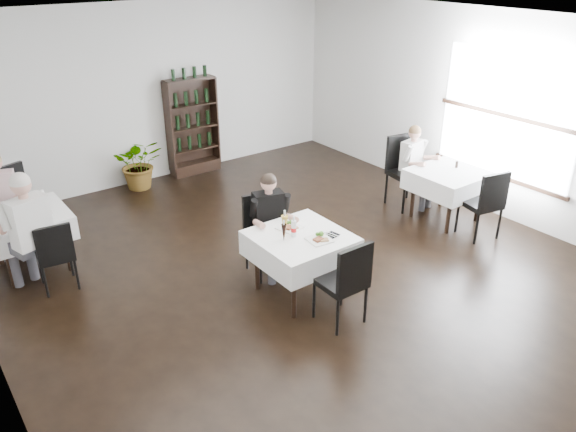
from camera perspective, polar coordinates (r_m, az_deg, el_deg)
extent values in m
plane|color=black|center=(6.98, 3.17, -6.87)|extent=(9.00, 9.00, 0.00)
plane|color=white|center=(5.94, 3.90, 18.34)|extent=(9.00, 9.00, 0.00)
plane|color=white|center=(10.02, -13.53, 11.99)|extent=(7.00, 0.00, 7.00)
plane|color=white|center=(8.87, 21.41, 9.20)|extent=(0.00, 9.00, 9.00)
cube|color=white|center=(8.84, 21.39, 9.49)|extent=(0.03, 2.20, 1.80)
cube|color=black|center=(9.10, 20.40, 3.93)|extent=(0.05, 2.30, 0.06)
cube|color=black|center=(10.51, -9.37, 4.98)|extent=(0.90, 0.28, 0.20)
cylinder|color=black|center=(6.20, 0.61, -7.54)|extent=(0.06, 0.06, 0.71)
cylinder|color=black|center=(6.71, -3.16, -4.79)|extent=(0.06, 0.06, 0.71)
cylinder|color=black|center=(6.60, 5.70, -5.44)|extent=(0.06, 0.06, 0.71)
cylinder|color=black|center=(7.08, 1.77, -3.01)|extent=(0.06, 0.06, 0.71)
cube|color=black|center=(6.45, 1.26, -2.27)|extent=(0.85, 0.85, 0.04)
cube|color=white|center=(6.50, 1.25, -3.12)|extent=(1.03, 1.03, 0.30)
cylinder|color=black|center=(7.51, -26.52, -4.18)|extent=(0.06, 0.06, 0.71)
cylinder|color=black|center=(7.61, -21.60, -2.80)|extent=(0.06, 0.06, 0.71)
cylinder|color=black|center=(8.21, -22.96, -0.95)|extent=(0.06, 0.06, 0.71)
cube|color=black|center=(7.70, -25.17, -0.03)|extent=(0.80, 0.80, 0.04)
cube|color=white|center=(7.74, -25.02, -0.76)|extent=(0.98, 0.98, 0.30)
cylinder|color=black|center=(8.33, 16.05, 0.54)|extent=(0.06, 0.06, 0.71)
cylinder|color=black|center=(8.71, 12.60, 2.07)|extent=(0.06, 0.06, 0.71)
cylinder|color=black|center=(8.85, 18.80, 1.64)|extent=(0.06, 0.06, 0.71)
cylinder|color=black|center=(9.21, 15.43, 3.05)|extent=(0.06, 0.06, 0.71)
cube|color=black|center=(8.63, 16.02, 4.14)|extent=(0.80, 0.80, 0.04)
cube|color=white|center=(8.67, 15.93, 3.46)|extent=(0.98, 0.98, 0.30)
imported|color=#20531C|center=(9.87, -14.87, 5.20)|extent=(0.98, 0.92, 0.89)
cylinder|color=black|center=(6.87, -2.82, -5.19)|extent=(0.04, 0.04, 0.46)
cylinder|color=black|center=(7.19, -4.20, -3.73)|extent=(0.04, 0.04, 0.46)
cylinder|color=black|center=(7.02, 0.15, -4.41)|extent=(0.04, 0.04, 0.46)
cylinder|color=black|center=(7.34, -1.33, -3.02)|extent=(0.04, 0.04, 0.46)
cube|color=black|center=(6.98, -2.09, -2.20)|extent=(0.53, 0.53, 0.07)
cube|color=black|center=(7.03, -2.88, 0.47)|extent=(0.47, 0.12, 0.50)
cylinder|color=black|center=(6.49, 5.45, -7.30)|extent=(0.04, 0.04, 0.46)
cylinder|color=black|center=(6.25, 7.88, -8.88)|extent=(0.04, 0.04, 0.46)
cylinder|color=black|center=(6.28, 2.65, -8.49)|extent=(0.04, 0.04, 0.46)
cylinder|color=black|center=(6.03, 5.06, -10.20)|extent=(0.04, 0.04, 0.46)
cube|color=black|center=(6.12, 5.36, -6.68)|extent=(0.46, 0.46, 0.07)
cube|color=black|center=(5.84, 6.82, -5.32)|extent=(0.46, 0.05, 0.50)
cylinder|color=black|center=(8.26, -25.40, -2.07)|extent=(0.04, 0.04, 0.51)
cylinder|color=black|center=(8.61, -26.98, -1.29)|extent=(0.04, 0.04, 0.51)
cylinder|color=black|center=(8.46, -22.94, -0.94)|extent=(0.04, 0.04, 0.51)
cylinder|color=black|center=(8.80, -24.60, -0.22)|extent=(0.04, 0.04, 0.51)
cube|color=black|center=(8.42, -25.34, 0.63)|extent=(0.65, 0.65, 0.08)
cube|color=black|center=(8.50, -26.56, 2.80)|extent=(0.50, 0.23, 0.55)
cylinder|color=black|center=(7.53, -21.19, -4.33)|extent=(0.03, 0.03, 0.41)
cylinder|color=black|center=(7.22, -20.66, -5.58)|extent=(0.03, 0.03, 0.41)
cylinder|color=black|center=(7.51, -23.83, -4.94)|extent=(0.03, 0.03, 0.41)
cylinder|color=black|center=(7.20, -23.42, -6.22)|extent=(0.03, 0.03, 0.41)
cube|color=black|center=(7.26, -22.58, -3.68)|extent=(0.45, 0.45, 0.06)
cube|color=black|center=(6.98, -22.65, -2.62)|extent=(0.41, 0.09, 0.45)
cylinder|color=black|center=(8.83, 11.68, 1.77)|extent=(0.04, 0.04, 0.51)
cylinder|color=black|center=(9.14, 9.94, 2.77)|extent=(0.04, 0.04, 0.51)
cylinder|color=black|center=(9.10, 13.85, 2.29)|extent=(0.04, 0.04, 0.51)
cylinder|color=black|center=(9.40, 12.09, 3.24)|extent=(0.04, 0.04, 0.51)
cube|color=black|center=(9.01, 12.06, 4.22)|extent=(0.58, 0.58, 0.08)
cube|color=black|center=(9.07, 11.30, 6.46)|extent=(0.51, 0.13, 0.56)
cylinder|color=black|center=(8.70, 18.85, 0.34)|extent=(0.04, 0.04, 0.47)
cylinder|color=black|center=(8.44, 20.65, -0.73)|extent=(0.04, 0.04, 0.47)
cylinder|color=black|center=(8.44, 16.81, -0.14)|extent=(0.04, 0.04, 0.47)
cylinder|color=black|center=(8.18, 18.60, -1.26)|extent=(0.04, 0.04, 0.47)
cube|color=black|center=(8.33, 18.98, 1.19)|extent=(0.55, 0.55, 0.07)
cube|color=black|center=(8.09, 20.24, 2.37)|extent=(0.47, 0.15, 0.51)
cube|color=#3F3F46|center=(6.86, -2.18, -2.52)|extent=(0.22, 0.41, 0.13)
cylinder|color=#3F3F46|center=(6.87, -1.66, -5.25)|extent=(0.10, 0.10, 0.45)
cube|color=#3F3F46|center=(6.92, -0.75, -2.25)|extent=(0.22, 0.41, 0.13)
cylinder|color=#3F3F46|center=(6.92, -0.24, -4.96)|extent=(0.10, 0.10, 0.45)
cube|color=black|center=(6.90, -2.00, 0.47)|extent=(0.41, 0.29, 0.50)
cylinder|color=tan|center=(6.63, -2.97, -0.81)|extent=(0.14, 0.29, 0.14)
cylinder|color=tan|center=(6.77, 0.41, -0.21)|extent=(0.14, 0.29, 0.14)
sphere|color=tan|center=(6.73, -1.99, 3.38)|extent=(0.19, 0.19, 0.19)
sphere|color=black|center=(6.72, -2.00, 3.60)|extent=(0.19, 0.19, 0.19)
cylinder|color=#3F3F46|center=(8.26, -27.20, -2.62)|extent=(0.10, 0.10, 0.47)
cube|color=#3F3F46|center=(8.26, -26.20, -0.07)|extent=(0.25, 0.42, 0.13)
cylinder|color=#3F3F46|center=(8.23, -25.91, -2.45)|extent=(0.10, 0.10, 0.47)
cube|color=#CBA7A9|center=(8.32, -27.14, 2.30)|extent=(0.43, 0.32, 0.52)
cylinder|color=tan|center=(8.06, -25.79, 1.71)|extent=(0.16, 0.30, 0.15)
cube|color=#3F3F46|center=(7.33, -24.34, -2.31)|extent=(0.27, 0.47, 0.15)
cylinder|color=#3F3F46|center=(7.63, -24.62, -4.11)|extent=(0.12, 0.12, 0.52)
cube|color=#3F3F46|center=(7.25, -25.77, -2.92)|extent=(0.27, 0.47, 0.15)
cylinder|color=#3F3F46|center=(7.55, -25.99, -4.72)|extent=(0.12, 0.12, 0.52)
cube|color=silver|center=(6.97, -24.76, -0.56)|extent=(0.47, 0.35, 0.59)
cylinder|color=tan|center=(7.32, -24.23, 0.57)|extent=(0.18, 0.34, 0.16)
sphere|color=tan|center=(6.82, -25.53, 2.86)|extent=(0.22, 0.22, 0.22)
sphere|color=beige|center=(6.81, -25.58, 3.11)|extent=(0.22, 0.22, 0.22)
cube|color=#3F3F46|center=(8.97, 12.84, 3.78)|extent=(0.18, 0.39, 0.13)
cylinder|color=#3F3F46|center=(9.01, 13.53, 1.83)|extent=(0.10, 0.10, 0.44)
cube|color=#3F3F46|center=(9.12, 13.45, 4.07)|extent=(0.18, 0.39, 0.13)
cylinder|color=#3F3F46|center=(9.15, 14.13, 2.15)|extent=(0.10, 0.10, 0.44)
cube|color=silver|center=(9.03, 12.42, 5.97)|extent=(0.39, 0.25, 0.49)
cylinder|color=tan|center=(8.75, 13.00, 5.15)|extent=(0.11, 0.29, 0.14)
cylinder|color=tan|center=(9.09, 14.41, 5.77)|extent=(0.11, 0.29, 0.14)
sphere|color=tan|center=(8.90, 12.75, 8.23)|extent=(0.19, 0.19, 0.19)
sphere|color=brown|center=(8.89, 12.77, 8.40)|extent=(0.19, 0.19, 0.19)
cube|color=white|center=(6.58, 0.15, -1.19)|extent=(0.30, 0.30, 0.02)
cube|color=#4F2516|center=(6.54, 0.04, -1.16)|extent=(0.13, 0.12, 0.02)
sphere|color=#386A1C|center=(6.62, 0.36, -0.63)|extent=(0.06, 0.06, 0.06)
cube|color=brown|center=(6.54, 0.60, -1.20)|extent=(0.09, 0.07, 0.02)
cube|color=white|center=(6.32, 3.20, -2.42)|extent=(0.28, 0.28, 0.02)
cube|color=#4F2516|center=(6.28, 3.10, -2.40)|extent=(0.11, 0.09, 0.02)
sphere|color=#386A1C|center=(6.37, 3.40, -1.81)|extent=(0.06, 0.06, 0.06)
cube|color=brown|center=(6.28, 3.70, -2.43)|extent=(0.11, 0.10, 0.02)
cone|color=black|center=(6.25, -0.43, -1.73)|extent=(0.06, 0.06, 0.21)
cylinder|color=silver|center=(6.19, -0.43, -0.65)|extent=(0.02, 0.02, 0.05)
cone|color=gold|center=(6.32, -0.34, -1.10)|extent=(0.08, 0.08, 0.27)
cylinder|color=silver|center=(6.24, -0.34, 0.29)|extent=(0.02, 0.02, 0.07)
cylinder|color=silver|center=(6.36, 0.58, -1.28)|extent=(0.06, 0.06, 0.20)
cylinder|color=#B80A0C|center=(6.37, 0.58, -1.40)|extent=(0.06, 0.06, 0.05)
cylinder|color=silver|center=(6.31, 0.59, -0.28)|extent=(0.02, 0.02, 0.05)
cube|color=black|center=(6.44, 4.40, -1.97)|extent=(0.19, 0.16, 0.01)
cylinder|color=silver|center=(6.42, 4.27, -1.94)|extent=(0.05, 0.19, 0.01)
cylinder|color=silver|center=(6.44, 4.53, -1.85)|extent=(0.06, 0.19, 0.01)
cylinder|color=black|center=(8.78, 16.77, 5.04)|extent=(0.05, 0.05, 0.10)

